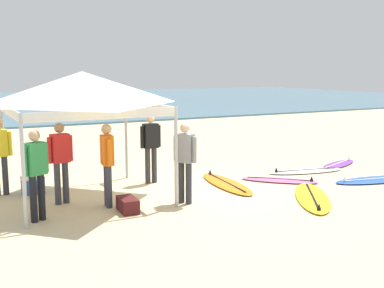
{
  "coord_description": "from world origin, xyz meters",
  "views": [
    {
      "loc": [
        -5.0,
        -9.43,
        2.79
      ],
      "look_at": [
        0.29,
        0.68,
        1.0
      ],
      "focal_mm": 44.65,
      "sensor_mm": 36.0,
      "label": 1
    }
  ],
  "objects": [
    {
      "name": "surfboard_blue",
      "position": [
        4.68,
        -1.21,
        0.04
      ],
      "size": [
        2.67,
        1.13,
        0.19
      ],
      "color": "blue",
      "rests_on": "ground"
    },
    {
      "name": "surfboard_purple",
      "position": [
        5.15,
        0.72,
        0.04
      ],
      "size": [
        1.94,
        1.17,
        0.19
      ],
      "color": "purple",
      "rests_on": "ground"
    },
    {
      "name": "person_green",
      "position": [
        -3.57,
        -0.54,
        0.99
      ],
      "size": [
        0.5,
        0.36,
        1.71
      ],
      "color": "black",
      "rests_on": "ground"
    },
    {
      "name": "person_red",
      "position": [
        -2.91,
        0.43,
        0.99
      ],
      "size": [
        0.54,
        0.29,
        1.71
      ],
      "color": "#383842",
      "rests_on": "ground"
    },
    {
      "name": "surfboard_pink",
      "position": [
        2.38,
        -0.1,
        0.04
      ],
      "size": [
        1.75,
        1.68,
        0.19
      ],
      "color": "pink",
      "rests_on": "ground"
    },
    {
      "name": "surfboard_white",
      "position": [
        3.69,
        0.45,
        0.04
      ],
      "size": [
        2.25,
        1.0,
        0.19
      ],
      "color": "white",
      "rests_on": "ground"
    },
    {
      "name": "person_grey",
      "position": [
        -0.62,
        -0.74,
        0.99
      ],
      "size": [
        0.37,
        0.48,
        1.71
      ],
      "color": "#2D2D33",
      "rests_on": "ground"
    },
    {
      "name": "cooler_box",
      "position": [
        -3.32,
        1.58,
        0.2
      ],
      "size": [
        0.5,
        0.36,
        0.39
      ],
      "color": "#2D60B7",
      "rests_on": "ground"
    },
    {
      "name": "sea",
      "position": [
        0.0,
        32.3,
        0.05
      ],
      "size": [
        80.0,
        36.0,
        0.1
      ],
      "primitive_type": "cube",
      "color": "teal",
      "rests_on": "ground"
    },
    {
      "name": "surfboard_orange",
      "position": [
        1.0,
        0.23,
        0.04
      ],
      "size": [
        0.92,
        2.49,
        0.19
      ],
      "color": "orange",
      "rests_on": "ground"
    },
    {
      "name": "gear_bag_near_tent",
      "position": [
        -1.9,
        -0.75,
        0.14
      ],
      "size": [
        0.35,
        0.62,
        0.28
      ],
      "primitive_type": "cube",
      "rotation": [
        0.0,
        0.0,
        1.51
      ],
      "color": "#4C1919",
      "rests_on": "ground"
    },
    {
      "name": "person_orange",
      "position": [
        -2.13,
        -0.24,
        0.99
      ],
      "size": [
        0.26,
        0.55,
        1.71
      ],
      "color": "#383842",
      "rests_on": "ground"
    },
    {
      "name": "canopy_tent",
      "position": [
        -2.36,
        0.61,
        2.39
      ],
      "size": [
        3.07,
        3.07,
        2.75
      ],
      "color": "#B7B7BC",
      "rests_on": "ground"
    },
    {
      "name": "ground_plane",
      "position": [
        0.0,
        0.0,
        0.0
      ],
      "size": [
        80.0,
        80.0,
        0.0
      ],
      "primitive_type": "plane",
      "color": "beige"
    },
    {
      "name": "person_black",
      "position": [
        -0.54,
        1.28,
        0.99
      ],
      "size": [
        0.55,
        0.24,
        1.71
      ],
      "color": "#2D2D33",
      "rests_on": "ground"
    },
    {
      "name": "surfboard_yellow",
      "position": [
        2.0,
        -1.72,
        0.04
      ],
      "size": [
        2.02,
        2.5,
        0.19
      ],
      "color": "yellow",
      "rests_on": "ground"
    }
  ]
}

